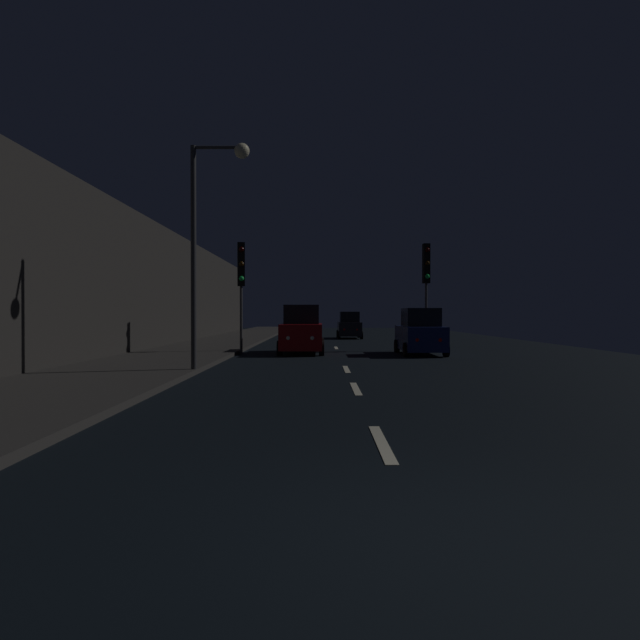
{
  "coord_description": "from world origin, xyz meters",
  "views": [
    {
      "loc": [
        -0.83,
        -4.5,
        1.74
      ],
      "look_at": [
        -0.88,
        14.97,
        1.53
      ],
      "focal_mm": 31.49,
      "sensor_mm": 36.0,
      "label": 1
    }
  ],
  "objects_px": {
    "traffic_light_far_left": "(243,273)",
    "car_parked_right_far": "(422,333)",
    "traffic_light_far_right": "(428,272)",
    "car_distant_taillights": "(351,326)",
    "car_approaching_headlights": "(303,331)",
    "streetlamp_overhead": "(212,220)"
  },
  "relations": [
    {
      "from": "traffic_light_far_right",
      "to": "car_distant_taillights",
      "type": "distance_m",
      "value": 13.84
    },
    {
      "from": "streetlamp_overhead",
      "to": "car_parked_right_far",
      "type": "height_order",
      "value": "streetlamp_overhead"
    },
    {
      "from": "traffic_light_far_right",
      "to": "car_distant_taillights",
      "type": "relative_size",
      "value": 1.35
    },
    {
      "from": "car_approaching_headlights",
      "to": "car_distant_taillights",
      "type": "bearing_deg",
      "value": 169.23
    },
    {
      "from": "traffic_light_far_left",
      "to": "streetlamp_overhead",
      "type": "xyz_separation_m",
      "value": [
        0.28,
        -8.3,
        0.93
      ]
    },
    {
      "from": "traffic_light_far_left",
      "to": "streetlamp_overhead",
      "type": "distance_m",
      "value": 8.35
    },
    {
      "from": "traffic_light_far_right",
      "to": "car_parked_right_far",
      "type": "distance_m",
      "value": 4.11
    },
    {
      "from": "car_parked_right_far",
      "to": "car_distant_taillights",
      "type": "height_order",
      "value": "car_parked_right_far"
    },
    {
      "from": "traffic_light_far_right",
      "to": "car_approaching_headlights",
      "type": "relative_size",
      "value": 1.2
    },
    {
      "from": "car_distant_taillights",
      "to": "car_approaching_headlights",
      "type": "bearing_deg",
      "value": 169.23
    },
    {
      "from": "traffic_light_far_left",
      "to": "car_parked_right_far",
      "type": "height_order",
      "value": "traffic_light_far_left"
    },
    {
      "from": "car_parked_right_far",
      "to": "traffic_light_far_right",
      "type": "bearing_deg",
      "value": -15.61
    },
    {
      "from": "traffic_light_far_left",
      "to": "car_approaching_headlights",
      "type": "distance_m",
      "value": 3.69
    },
    {
      "from": "traffic_light_far_right",
      "to": "streetlamp_overhead",
      "type": "xyz_separation_m",
      "value": [
        -8.27,
        -10.75,
        0.72
      ]
    },
    {
      "from": "streetlamp_overhead",
      "to": "car_parked_right_far",
      "type": "xyz_separation_m",
      "value": [
        7.47,
        7.88,
        -3.55
      ]
    },
    {
      "from": "traffic_light_far_left",
      "to": "traffic_light_far_right",
      "type": "bearing_deg",
      "value": 94.35
    },
    {
      "from": "traffic_light_far_left",
      "to": "traffic_light_far_right",
      "type": "height_order",
      "value": "traffic_light_far_right"
    },
    {
      "from": "streetlamp_overhead",
      "to": "car_approaching_headlights",
      "type": "relative_size",
      "value": 1.56
    },
    {
      "from": "traffic_light_far_right",
      "to": "streetlamp_overhead",
      "type": "bearing_deg",
      "value": -44.47
    },
    {
      "from": "traffic_light_far_right",
      "to": "streetlamp_overhead",
      "type": "relative_size",
      "value": 0.77
    },
    {
      "from": "traffic_light_far_left",
      "to": "car_parked_right_far",
      "type": "relative_size",
      "value": 1.23
    },
    {
      "from": "traffic_light_far_left",
      "to": "car_distant_taillights",
      "type": "height_order",
      "value": "traffic_light_far_left"
    }
  ]
}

